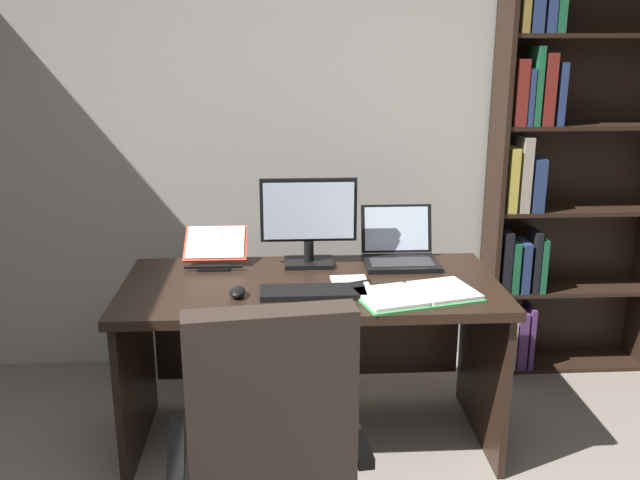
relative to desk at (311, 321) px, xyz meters
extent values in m
cube|color=#B2ADA3|center=(0.18, 0.82, 0.78)|extent=(5.06, 0.12, 2.63)
cube|color=black|center=(0.00, -0.08, 0.18)|extent=(1.58, 0.75, 0.04)
cube|color=black|center=(-0.75, -0.08, -0.19)|extent=(0.03, 0.69, 0.70)
cube|color=black|center=(0.75, -0.08, -0.19)|extent=(0.03, 0.69, 0.70)
cube|color=black|center=(0.00, 0.27, -0.15)|extent=(1.46, 0.03, 0.49)
cube|color=black|center=(0.97, 0.60, 0.55)|extent=(0.02, 0.27, 2.18)
cube|color=black|center=(1.40, 0.73, 0.55)|extent=(0.88, 0.01, 2.18)
cube|color=black|center=(1.40, 0.60, -0.53)|extent=(0.83, 0.25, 0.02)
cube|color=gray|center=(1.02, 0.56, -0.40)|extent=(0.04, 0.16, 0.24)
cube|color=gray|center=(1.09, 0.57, -0.38)|extent=(0.05, 0.19, 0.26)
cube|color=#512D66|center=(1.15, 0.58, -0.36)|extent=(0.05, 0.21, 0.32)
cube|color=#512D66|center=(1.20, 0.56, -0.35)|extent=(0.03, 0.17, 0.34)
cube|color=black|center=(1.40, 0.60, -0.10)|extent=(0.83, 0.25, 0.02)
cube|color=black|center=(1.03, 0.57, 0.08)|extent=(0.05, 0.18, 0.33)
cube|color=#195633|center=(1.08, 0.57, 0.05)|extent=(0.04, 0.20, 0.27)
cube|color=navy|center=(1.13, 0.56, 0.05)|extent=(0.04, 0.18, 0.27)
cube|color=black|center=(1.19, 0.55, 0.08)|extent=(0.03, 0.16, 0.32)
cube|color=#195633|center=(1.22, 0.58, 0.06)|extent=(0.03, 0.22, 0.28)
cube|color=black|center=(1.40, 0.60, 0.34)|extent=(0.83, 0.25, 0.02)
cube|color=gold|center=(1.03, 0.57, 0.51)|extent=(0.05, 0.18, 0.32)
cube|color=gray|center=(1.09, 0.56, 0.54)|extent=(0.05, 0.18, 0.38)
cube|color=navy|center=(1.16, 0.56, 0.48)|extent=(0.06, 0.18, 0.27)
cube|color=black|center=(1.40, 0.60, 0.77)|extent=(0.83, 0.25, 0.02)
cube|color=maroon|center=(1.03, 0.58, 0.94)|extent=(0.06, 0.22, 0.32)
cube|color=navy|center=(1.08, 0.55, 0.92)|extent=(0.03, 0.16, 0.27)
cube|color=#195633|center=(1.11, 0.55, 0.97)|extent=(0.03, 0.15, 0.38)
cube|color=maroon|center=(1.17, 0.56, 0.95)|extent=(0.05, 0.17, 0.34)
cube|color=navy|center=(1.23, 0.58, 0.93)|extent=(0.03, 0.22, 0.30)
cube|color=black|center=(1.40, 0.60, 1.20)|extent=(0.83, 0.25, 0.02)
cube|color=olive|center=(1.02, 0.58, 1.36)|extent=(0.04, 0.21, 0.30)
cube|color=navy|center=(1.08, 0.57, 1.36)|extent=(0.06, 0.19, 0.29)
cube|color=#2D231E|center=(-0.18, -0.88, -0.15)|extent=(0.55, 0.54, 0.07)
cube|color=#2D231E|center=(-0.16, -1.07, 0.18)|extent=(0.48, 0.16, 0.61)
cube|color=black|center=(-0.46, -0.91, -0.03)|extent=(0.10, 0.39, 0.04)
cube|color=black|center=(0.10, -0.84, -0.03)|extent=(0.10, 0.39, 0.04)
cube|color=black|center=(0.00, 0.17, 0.21)|extent=(0.22, 0.16, 0.02)
cylinder|color=black|center=(0.00, 0.17, 0.27)|extent=(0.04, 0.04, 0.09)
cube|color=black|center=(0.00, 0.18, 0.46)|extent=(0.43, 0.02, 0.29)
cube|color=silver|center=(0.00, 0.16, 0.46)|extent=(0.40, 0.00, 0.26)
cube|color=black|center=(0.41, 0.13, 0.22)|extent=(0.33, 0.24, 0.02)
cube|color=#2D2D30|center=(0.41, 0.11, 0.23)|extent=(0.28, 0.13, 0.00)
cube|color=black|center=(0.41, 0.28, 0.34)|extent=(0.33, 0.07, 0.22)
cube|color=silver|center=(0.41, 0.28, 0.34)|extent=(0.30, 0.06, 0.20)
cube|color=black|center=(0.00, -0.22, 0.22)|extent=(0.42, 0.15, 0.02)
ellipsoid|color=black|center=(-0.30, -0.22, 0.22)|extent=(0.06, 0.10, 0.04)
cube|color=black|center=(-0.42, 0.15, 0.21)|extent=(0.14, 0.12, 0.01)
cube|color=black|center=(-0.42, 0.10, 0.22)|extent=(0.26, 0.01, 0.01)
cube|color=#DB422D|center=(-0.42, 0.25, 0.29)|extent=(0.28, 0.21, 0.11)
cube|color=white|center=(-0.42, 0.25, 0.29)|extent=(0.26, 0.19, 0.10)
cube|color=green|center=(0.30, -0.30, 0.21)|extent=(0.29, 0.31, 0.01)
cube|color=green|center=(0.53, -0.24, 0.21)|extent=(0.29, 0.31, 0.01)
cube|color=white|center=(0.30, -0.30, 0.22)|extent=(0.28, 0.30, 0.02)
cube|color=white|center=(0.53, -0.24, 0.22)|extent=(0.28, 0.30, 0.02)
cylinder|color=#B7B7BC|center=(0.41, -0.27, 0.22)|extent=(0.08, 0.23, 0.02)
cube|color=white|center=(0.16, -0.12, 0.21)|extent=(0.16, 0.22, 0.01)
cylinder|color=black|center=(0.18, -0.12, 0.22)|extent=(0.13, 0.06, 0.01)
camera|label=1|loc=(-0.12, -2.81, 1.19)|focal=38.89mm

